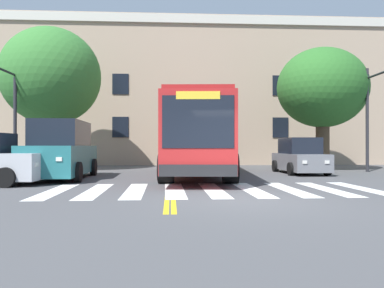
# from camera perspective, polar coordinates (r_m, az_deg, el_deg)

# --- Properties ---
(ground_plane) EXTENTS (120.00, 120.00, 0.00)m
(ground_plane) POSITION_cam_1_polar(r_m,az_deg,el_deg) (9.44, 7.62, -8.52)
(ground_plane) COLOR #4C4C4F
(crosswalk) EXTENTS (10.11, 4.15, 0.01)m
(crosswalk) POSITION_cam_1_polar(r_m,az_deg,el_deg) (11.53, 3.26, -6.99)
(crosswalk) COLOR white
(crosswalk) RESTS_ON ground
(lane_line_yellow_inner) EXTENTS (0.12, 36.00, 0.01)m
(lane_line_yellow_inner) POSITION_cam_1_polar(r_m,az_deg,el_deg) (25.42, -3.46, -3.30)
(lane_line_yellow_inner) COLOR gold
(lane_line_yellow_inner) RESTS_ON ground
(lane_line_yellow_outer) EXTENTS (0.12, 36.00, 0.01)m
(lane_line_yellow_outer) POSITION_cam_1_polar(r_m,az_deg,el_deg) (25.42, -3.10, -3.30)
(lane_line_yellow_outer) COLOR gold
(lane_line_yellow_outer) RESTS_ON ground
(city_bus) EXTENTS (3.40, 11.52, 3.26)m
(city_bus) POSITION_cam_1_polar(r_m,az_deg,el_deg) (16.91, 0.98, 1.23)
(city_bus) COLOR #B22323
(city_bus) RESTS_ON ground
(car_teal_near_lane) EXTENTS (2.34, 5.21, 2.37)m
(car_teal_near_lane) POSITION_cam_1_polar(r_m,az_deg,el_deg) (16.22, -19.28, -1.08)
(car_teal_near_lane) COLOR #236B70
(car_teal_near_lane) RESTS_ON ground
(car_grey_far_lane) EXTENTS (1.91, 4.09, 1.74)m
(car_grey_far_lane) POSITION_cam_1_polar(r_m,az_deg,el_deg) (18.97, 16.07, -1.93)
(car_grey_far_lane) COLOR slate
(car_grey_far_lane) RESTS_ON ground
(car_navy_behind_bus) EXTENTS (2.26, 3.90, 1.80)m
(car_navy_behind_bus) POSITION_cam_1_polar(r_m,az_deg,el_deg) (25.79, 2.71, -1.44)
(car_navy_behind_bus) COLOR navy
(car_navy_behind_bus) RESTS_ON ground
(traffic_light_near_corner) EXTENTS (0.41, 4.11, 5.37)m
(traffic_light_near_corner) POSITION_cam_1_polar(r_m,az_deg,el_deg) (20.05, 27.27, 6.21)
(traffic_light_near_corner) COLOR #28282D
(traffic_light_near_corner) RESTS_ON ground
(street_tree_curbside_large) EXTENTS (7.39, 7.52, 6.80)m
(street_tree_curbside_large) POSITION_cam_1_polar(r_m,az_deg,el_deg) (22.39, 19.27, 7.97)
(street_tree_curbside_large) COLOR brown
(street_tree_curbside_large) RESTS_ON ground
(street_tree_curbside_small) EXTENTS (6.60, 6.67, 7.81)m
(street_tree_curbside_small) POSITION_cam_1_polar(r_m,az_deg,el_deg) (22.21, -20.68, 9.59)
(street_tree_curbside_small) COLOR #4C3D2D
(street_tree_curbside_small) RESTS_ON ground
(building_facade) EXTENTS (41.51, 6.20, 10.49)m
(building_facade) POSITION_cam_1_polar(r_m,az_deg,el_deg) (29.05, 0.95, 7.45)
(building_facade) COLOR tan
(building_facade) RESTS_ON ground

